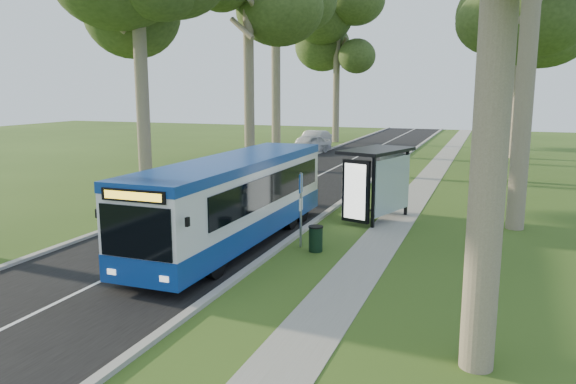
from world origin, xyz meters
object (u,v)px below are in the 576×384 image
at_px(car_white, 308,144).
at_px(litter_bin, 316,239).
at_px(bus_shelter, 377,171).
at_px(bus, 235,200).
at_px(car_silver, 314,140).
at_px(bus_stop_sign, 301,201).

bearing_deg(car_white, litter_bin, -48.88).
bearing_deg(litter_bin, bus_shelter, 77.94).
relative_size(bus, car_silver, 2.35).
relative_size(bus, bus_stop_sign, 4.42).
bearing_deg(litter_bin, bus_stop_sign, 153.26).
relative_size(litter_bin, car_white, 0.19).
height_order(bus, car_white, bus).
height_order(bus_stop_sign, litter_bin, bus_stop_sign).
distance_m(bus_shelter, car_white, 24.61).
height_order(car_white, car_silver, car_silver).
xyz_separation_m(bus_stop_sign, car_white, (-8.55, 26.88, -0.84)).
bearing_deg(bus_stop_sign, car_white, 103.33).
bearing_deg(bus_shelter, bus, -110.79).
relative_size(bus_stop_sign, bus_shelter, 0.68).
relative_size(bus_shelter, litter_bin, 4.40).
height_order(bus_stop_sign, car_silver, bus_stop_sign).
bearing_deg(car_white, bus_shelter, -42.96).
bearing_deg(car_silver, bus, -73.54).
bearing_deg(litter_bin, car_silver, 107.69).
bearing_deg(litter_bin, bus, -177.97).
height_order(litter_bin, car_white, car_white).
relative_size(bus_stop_sign, car_silver, 0.53).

